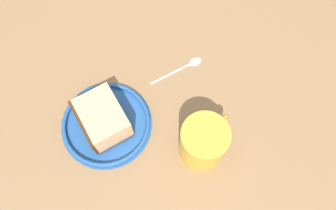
% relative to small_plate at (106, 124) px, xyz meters
% --- Properties ---
extents(ground_plane, '(1.46, 1.46, 0.03)m').
position_rel_small_plate_xyz_m(ground_plane, '(0.08, 0.05, -0.02)').
color(ground_plane, '#936D47').
extents(small_plate, '(0.19, 0.19, 0.02)m').
position_rel_small_plate_xyz_m(small_plate, '(0.00, 0.00, 0.00)').
color(small_plate, '#26599E').
rests_on(small_plate, ground_plane).
extents(cake_slice, '(0.13, 0.13, 0.07)m').
position_rel_small_plate_xyz_m(cake_slice, '(-0.00, -0.00, 0.03)').
color(cake_slice, '#472814').
rests_on(cake_slice, small_plate).
extents(tea_mug, '(0.09, 0.11, 0.10)m').
position_rel_small_plate_xyz_m(tea_mug, '(0.20, 0.04, 0.05)').
color(tea_mug, gold).
rests_on(tea_mug, ground_plane).
extents(teaspoon, '(0.09, 0.11, 0.01)m').
position_rel_small_plate_xyz_m(teaspoon, '(0.09, 0.20, -0.00)').
color(teaspoon, silver).
rests_on(teaspoon, ground_plane).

